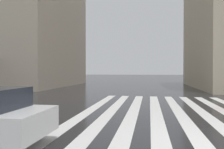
{
  "coord_description": "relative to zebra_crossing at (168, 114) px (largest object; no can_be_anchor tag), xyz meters",
  "views": [
    {
      "loc": [
        -5.71,
        1.79,
        1.81
      ],
      "look_at": [
        8.1,
        4.11,
        1.6
      ],
      "focal_mm": 35.83,
      "sensor_mm": 36.0,
      "label": 1
    }
  ],
  "objects": [
    {
      "name": "zebra_crossing",
      "position": [
        0.0,
        0.0,
        0.0
      ],
      "size": [
        13.0,
        7.5,
        0.01
      ],
      "color": "silver",
      "rests_on": "ground_plane"
    }
  ]
}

